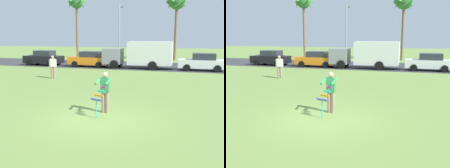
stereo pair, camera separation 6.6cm
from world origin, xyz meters
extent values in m
plane|color=olive|center=(0.00, 0.00, 0.00)|extent=(120.00, 120.00, 0.00)
cube|color=#38383D|center=(0.00, 18.40, 0.01)|extent=(120.00, 8.00, 0.01)
cylinder|color=gray|center=(0.20, 0.79, 0.45)|extent=(0.16, 0.16, 0.90)
cylinder|color=gray|center=(0.02, 0.80, 0.45)|extent=(0.16, 0.16, 0.90)
cube|color=#338C4C|center=(0.11, 0.79, 1.20)|extent=(0.37, 0.24, 0.60)
sphere|color=tan|center=(0.11, 0.79, 1.62)|extent=(0.22, 0.22, 0.22)
cylinder|color=#338C4C|center=(0.32, 0.53, 1.38)|extent=(0.12, 0.59, 0.24)
cylinder|color=#338C4C|center=(-0.12, 0.56, 1.38)|extent=(0.12, 0.59, 0.24)
cube|color=#D83399|center=(0.15, 0.43, 1.16)|extent=(0.26, 0.20, 0.12)
cube|color=#33BFBF|center=(0.10, 0.28, 1.02)|extent=(0.35, 0.23, 0.12)
cube|color=orange|center=(0.06, 0.12, 0.89)|extent=(0.44, 0.26, 0.12)
cube|color=#4C4CCC|center=(0.01, -0.03, 0.75)|extent=(0.53, 0.29, 0.12)
cylinder|color=#33BFBF|center=(0.01, -0.03, 0.38)|extent=(0.04, 0.04, 0.75)
cube|color=black|center=(-11.84, 16.00, 0.64)|extent=(4.25, 1.81, 0.76)
cube|color=#282D38|center=(-11.69, 16.00, 1.30)|extent=(2.05, 1.45, 0.60)
cylinder|color=black|center=(-13.16, 15.23, 0.32)|extent=(0.65, 0.24, 0.64)
cylinder|color=black|center=(-13.11, 16.85, 0.32)|extent=(0.65, 0.24, 0.64)
cylinder|color=black|center=(-10.56, 15.16, 0.32)|extent=(0.65, 0.24, 0.64)
cylinder|color=black|center=(-10.51, 16.78, 0.32)|extent=(0.65, 0.24, 0.64)
cube|color=orange|center=(-6.47, 16.00, 0.64)|extent=(4.21, 1.72, 0.76)
cube|color=#282D38|center=(-6.32, 16.00, 1.30)|extent=(2.02, 1.40, 0.60)
cylinder|color=black|center=(-7.77, 15.19, 0.32)|extent=(0.64, 0.22, 0.64)
cylinder|color=black|center=(-7.78, 16.81, 0.32)|extent=(0.64, 0.22, 0.64)
cylinder|color=black|center=(-5.17, 15.20, 0.32)|extent=(0.64, 0.22, 0.64)
cylinder|color=black|center=(-5.18, 16.82, 0.32)|extent=(0.64, 0.22, 0.64)
cube|color=gray|center=(-3.91, 15.94, 1.17)|extent=(1.84, 1.94, 1.50)
cube|color=silver|center=(-0.21, 16.02, 1.52)|extent=(4.24, 2.10, 2.20)
cylinder|color=black|center=(-3.54, 15.03, 0.42)|extent=(0.85, 0.30, 0.84)
cylinder|color=black|center=(-3.58, 16.87, 0.42)|extent=(0.85, 0.30, 0.84)
cylinder|color=black|center=(0.16, 15.11, 0.42)|extent=(0.85, 0.30, 0.84)
cylinder|color=black|center=(0.12, 16.95, 0.42)|extent=(0.85, 0.30, 0.84)
cube|color=white|center=(4.57, 16.00, 0.64)|extent=(4.20, 1.70, 0.76)
cube|color=#282D38|center=(4.72, 16.00, 1.30)|extent=(2.02, 1.39, 0.60)
cylinder|color=black|center=(3.27, 15.20, 0.32)|extent=(0.64, 0.22, 0.64)
cylinder|color=black|center=(3.27, 16.81, 0.32)|extent=(0.64, 0.22, 0.64)
cylinder|color=black|center=(5.87, 15.20, 0.32)|extent=(0.64, 0.22, 0.64)
cylinder|color=black|center=(5.87, 16.81, 0.32)|extent=(0.64, 0.22, 0.64)
cylinder|color=brown|center=(-12.18, 26.02, 3.89)|extent=(0.36, 0.36, 7.78)
sphere|color=#387A33|center=(-12.18, 26.02, 7.98)|extent=(2.10, 2.10, 2.10)
cone|color=#387A33|center=(-11.23, 26.02, 7.53)|extent=(0.44, 1.56, 1.28)
cone|color=#387A33|center=(-11.88, 26.93, 7.53)|extent=(1.62, 0.90, 1.28)
cone|color=#387A33|center=(-12.94, 26.58, 7.53)|extent=(1.27, 1.52, 1.28)
cone|color=#387A33|center=(-12.94, 25.46, 7.53)|extent=(1.27, 1.52, 1.28)
cone|color=#387A33|center=(-11.88, 25.12, 7.53)|extent=(1.62, 0.90, 1.28)
cylinder|color=brown|center=(1.61, 25.83, 3.63)|extent=(0.36, 0.36, 7.26)
sphere|color=#387A33|center=(1.61, 25.83, 7.46)|extent=(2.10, 2.10, 2.10)
cone|color=#387A33|center=(2.56, 25.83, 7.01)|extent=(0.44, 1.56, 1.28)
cone|color=#387A33|center=(1.91, 26.74, 7.01)|extent=(1.62, 0.90, 1.28)
cone|color=#387A33|center=(0.85, 26.39, 7.01)|extent=(1.27, 1.52, 1.28)
cone|color=#387A33|center=(0.85, 25.28, 7.01)|extent=(1.27, 1.52, 1.28)
cone|color=#387A33|center=(1.91, 24.93, 7.01)|extent=(1.62, 0.90, 1.28)
cylinder|color=#9E9EA3|center=(-5.29, 23.59, 3.50)|extent=(0.16, 0.16, 7.00)
cylinder|color=#9E9EA3|center=(-5.29, 24.29, 6.90)|extent=(0.10, 1.40, 0.10)
cube|color=#4C4C51|center=(-5.29, 24.94, 6.86)|extent=(0.24, 0.44, 0.16)
cylinder|color=gray|center=(-6.29, 8.18, 0.45)|extent=(0.16, 0.16, 0.90)
cylinder|color=gray|center=(-6.47, 8.14, 0.45)|extent=(0.16, 0.16, 0.90)
cube|color=silver|center=(-6.38, 8.16, 1.20)|extent=(0.40, 0.29, 0.60)
sphere|color=tan|center=(-6.38, 8.16, 1.62)|extent=(0.22, 0.22, 0.22)
cylinder|color=silver|center=(-6.15, 8.21, 1.17)|extent=(0.09, 0.09, 0.58)
cylinder|color=silver|center=(-6.62, 8.11, 1.17)|extent=(0.09, 0.09, 0.58)
camera|label=1|loc=(3.38, -9.38, 3.22)|focal=42.04mm
camera|label=2|loc=(3.44, -9.36, 3.22)|focal=42.04mm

